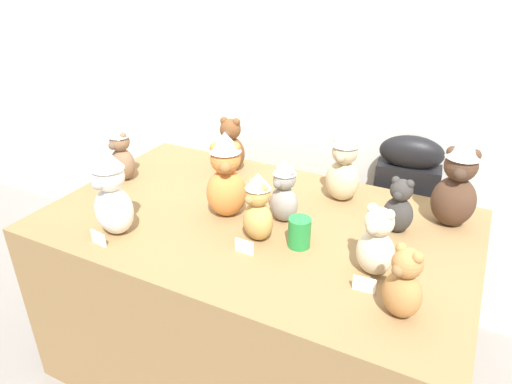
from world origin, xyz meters
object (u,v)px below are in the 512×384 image
(teddy_bear_caramel, at_px, (403,285))
(teddy_bear_mocha, at_px, (121,153))
(party_cup_green, at_px, (299,232))
(teddy_bear_charcoal, at_px, (399,207))
(teddy_bear_snow, at_px, (111,193))
(teddy_bear_chestnut, at_px, (231,146))
(instrument_case, at_px, (399,230))
(teddy_bear_ginger, at_px, (226,176))
(teddy_bear_cream, at_px, (376,243))
(display_table, at_px, (256,296))
(teddy_bear_honey, at_px, (258,208))
(teddy_bear_ash, at_px, (284,191))
(teddy_bear_sand, at_px, (343,166))
(teddy_bear_cocoa, at_px, (457,184))

(teddy_bear_caramel, relative_size, teddy_bear_mocha, 0.86)
(party_cup_green, bearing_deg, teddy_bear_charcoal, 42.46)
(teddy_bear_snow, distance_m, teddy_bear_mocha, 0.46)
(teddy_bear_mocha, bearing_deg, teddy_bear_chestnut, 51.72)
(instrument_case, height_order, teddy_bear_ginger, teddy_bear_ginger)
(teddy_bear_snow, relative_size, teddy_bear_cream, 1.36)
(display_table, xyz_separation_m, teddy_bear_charcoal, (0.50, 0.17, 0.48))
(instrument_case, distance_m, teddy_bear_honey, 0.93)
(teddy_bear_mocha, height_order, teddy_bear_ash, teddy_bear_mocha)
(teddy_bear_charcoal, bearing_deg, teddy_bear_ash, -156.42)
(teddy_bear_cream, height_order, teddy_bear_sand, teddy_bear_sand)
(teddy_bear_charcoal, bearing_deg, display_table, -154.53)
(instrument_case, distance_m, teddy_bear_caramel, 1.00)
(teddy_bear_honey, bearing_deg, teddy_bear_mocha, -170.06)
(teddy_bear_cream, height_order, teddy_bear_ash, teddy_bear_ash)
(teddy_bear_ginger, bearing_deg, teddy_bear_honey, -56.69)
(display_table, bearing_deg, teddy_bear_cocoa, 24.49)
(teddy_bear_caramel, bearing_deg, teddy_bear_ginger, -173.12)
(display_table, distance_m, teddy_bear_ginger, 0.56)
(teddy_bear_caramel, xyz_separation_m, teddy_bear_honey, (-0.54, 0.17, 0.02))
(instrument_case, bearing_deg, display_table, -132.15)
(teddy_bear_snow, distance_m, teddy_bear_cream, 0.93)
(teddy_bear_caramel, height_order, teddy_bear_cream, teddy_bear_cream)
(teddy_bear_cocoa, relative_size, teddy_bear_ash, 1.39)
(teddy_bear_cocoa, distance_m, teddy_bear_mocha, 1.40)
(teddy_bear_chestnut, xyz_separation_m, teddy_bear_ash, (0.41, -0.32, 0.00))
(teddy_bear_mocha, bearing_deg, instrument_case, 38.94)
(teddy_bear_honey, bearing_deg, teddy_bear_snow, -135.53)
(party_cup_green, bearing_deg, teddy_bear_ash, 131.57)
(instrument_case, relative_size, teddy_bear_ginger, 2.83)
(teddy_bear_chestnut, relative_size, teddy_bear_ash, 1.02)
(instrument_case, relative_size, teddy_bear_snow, 2.95)
(teddy_bear_honey, bearing_deg, teddy_bear_ash, 102.22)
(instrument_case, bearing_deg, teddy_bear_cream, -93.64)
(teddy_bear_caramel, relative_size, teddy_bear_cocoa, 0.64)
(teddy_bear_sand, bearing_deg, teddy_bear_charcoal, -25.55)
(teddy_bear_charcoal, height_order, teddy_bear_mocha, teddy_bear_mocha)
(teddy_bear_cream, bearing_deg, teddy_bear_sand, 136.33)
(teddy_bear_cocoa, xyz_separation_m, teddy_bear_charcoal, (-0.17, -0.14, -0.07))
(teddy_bear_snow, distance_m, teddy_bear_sand, 0.91)
(teddy_bear_honey, relative_size, teddy_bear_ash, 1.03)
(teddy_bear_charcoal, relative_size, teddy_bear_sand, 0.70)
(teddy_bear_ash, bearing_deg, teddy_bear_ginger, -146.82)
(teddy_bear_ash, bearing_deg, teddy_bear_mocha, -163.51)
(teddy_bear_cocoa, xyz_separation_m, teddy_bear_mocha, (-1.37, -0.26, -0.04))
(teddy_bear_sand, bearing_deg, teddy_bear_cocoa, 2.93)
(instrument_case, bearing_deg, teddy_bear_chestnut, -167.44)
(teddy_bear_caramel, relative_size, teddy_bear_charcoal, 1.05)
(teddy_bear_cocoa, bearing_deg, teddy_bear_ginger, -160.74)
(teddy_bear_chestnut, bearing_deg, teddy_bear_sand, -13.24)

